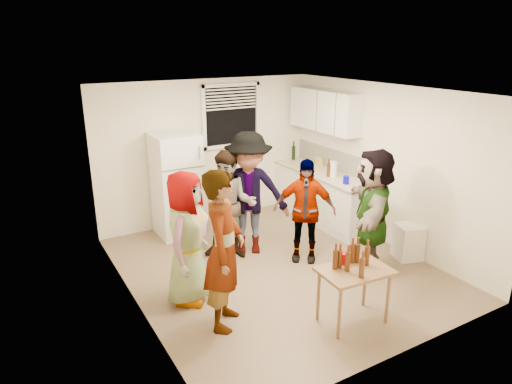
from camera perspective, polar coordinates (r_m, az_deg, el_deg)
room at (r=6.67m, az=2.52°, el=-9.41°), size 4.00×4.50×2.50m
window at (r=8.13m, az=-3.10°, el=9.51°), size 1.12×0.10×1.06m
refrigerator at (r=7.60m, az=-9.89°, el=0.85°), size 0.70×0.70×1.70m
counter_lower at (r=8.27m, az=8.21°, el=-0.66°), size 0.60×2.20×0.86m
countertop at (r=8.14m, az=8.35°, el=2.34°), size 0.64×2.22×0.04m
backsplash at (r=8.26m, az=9.97°, el=3.94°), size 0.03×2.20×0.36m
upper_cabinets at (r=8.14m, az=8.55°, el=10.06°), size 0.34×1.60×0.70m
kettle at (r=8.42m, az=6.30°, el=3.12°), size 0.23×0.19×0.18m
paper_towel at (r=7.90m, az=9.58°, el=1.92°), size 0.12×0.12×0.26m
wine_bottle at (r=8.92m, az=4.69°, el=4.05°), size 0.07×0.07×0.27m
beer_bottle_counter at (r=7.87m, az=9.00°, el=1.90°), size 0.06×0.06×0.23m
blue_cup at (r=7.52m, az=11.17°, el=1.00°), size 0.10×0.10×0.13m
picture_frame at (r=8.54m, az=7.92°, el=3.81°), size 0.02×0.19×0.16m
trash_bin at (r=7.19m, az=18.49°, el=-6.01°), size 0.45×0.45×0.53m
serving_table at (r=5.64m, az=11.79°, el=-15.50°), size 0.83×0.59×0.67m
beer_bottle_table at (r=5.31m, az=10.36°, el=-9.26°), size 0.06×0.06×0.21m
red_cup at (r=5.41m, az=10.88°, el=-8.77°), size 0.10×0.10×0.13m
guest_grey at (r=6.00m, az=-8.27°, el=-13.04°), size 1.80×1.73×0.54m
guest_stripe at (r=5.52m, az=-3.80°, el=-15.96°), size 1.87×1.66×0.44m
guest_back_left at (r=6.99m, az=-3.18°, el=-8.02°), size 1.58×1.80×0.62m
guest_back_right at (r=7.15m, az=-0.90°, el=-7.37°), size 1.96×2.23×0.70m
guest_black at (r=6.95m, az=5.86°, el=-8.25°), size 1.67×1.77×0.38m
guest_orange at (r=6.79m, az=13.73°, el=-9.42°), size 2.41×2.39×0.52m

